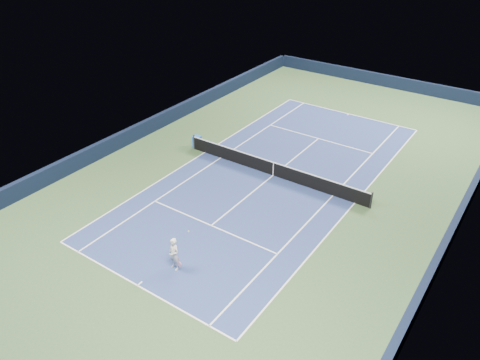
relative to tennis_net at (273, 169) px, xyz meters
The scene contains 19 objects.
ground 0.50m from the tennis_net, ahead, with size 40.00×40.00×0.00m, color #334D2A.
wall_far 19.83m from the tennis_net, 90.00° to the left, with size 22.00×0.35×1.10m, color black.
wall_right 10.83m from the tennis_net, ahead, with size 0.35×40.00×1.10m, color black.
wall_left 10.83m from the tennis_net, behind, with size 0.35×40.00×1.10m, color black.
court_surface 0.50m from the tennis_net, ahead, with size 10.97×23.77×0.01m, color navy.
baseline_far 11.90m from the tennis_net, 90.00° to the left, with size 10.97×0.08×0.00m, color white.
baseline_near 11.90m from the tennis_net, 90.00° to the right, with size 10.97×0.08×0.00m, color white.
sideline_doubles_right 5.51m from the tennis_net, ahead, with size 0.08×23.77×0.00m, color white.
sideline_doubles_left 5.51m from the tennis_net, behind, with size 0.08×23.77×0.00m, color white.
sideline_singles_right 4.14m from the tennis_net, ahead, with size 0.08×23.77×0.00m, color white.
sideline_singles_left 4.14m from the tennis_net, behind, with size 0.08×23.77×0.00m, color white.
service_line_far 6.42m from the tennis_net, 90.00° to the left, with size 8.23×0.08×0.00m, color white.
service_line_near 6.42m from the tennis_net, 90.00° to the right, with size 8.23×0.08×0.00m, color white.
center_service_line 0.50m from the tennis_net, ahead, with size 0.08×12.80×0.00m, color white.
center_mark_far 11.75m from the tennis_net, 90.00° to the left, with size 0.08×0.30×0.00m, color white.
center_mark_near 11.75m from the tennis_net, 90.00° to the right, with size 0.08×0.30×0.00m, color white.
tennis_net is the anchor object (origin of this frame).
sponsor_cube 6.40m from the tennis_net, behind, with size 0.63×0.55×0.86m.
tennis_player 10.06m from the tennis_net, 86.30° to the right, with size 0.82×1.29×1.71m.
Camera 1 is at (12.70, -22.10, 15.09)m, focal length 35.00 mm.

